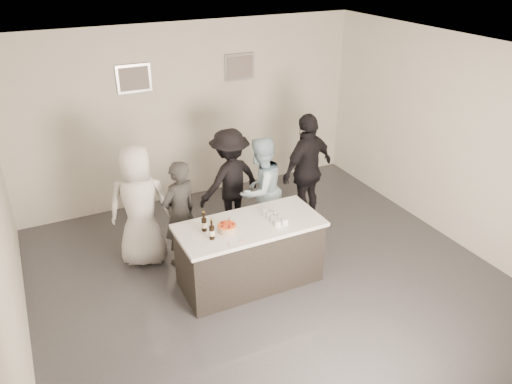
% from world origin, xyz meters
% --- Properties ---
extents(floor, '(6.00, 6.00, 0.00)m').
position_xyz_m(floor, '(0.00, 0.00, 0.00)').
color(floor, '#3D3D42').
rests_on(floor, ground).
extents(ceiling, '(6.00, 6.00, 0.00)m').
position_xyz_m(ceiling, '(0.00, 0.00, 3.00)').
color(ceiling, white).
extents(wall_back, '(6.00, 0.04, 3.00)m').
position_xyz_m(wall_back, '(0.00, 3.00, 1.50)').
color(wall_back, silver).
rests_on(wall_back, ground).
extents(wall_front, '(6.00, 0.04, 3.00)m').
position_xyz_m(wall_front, '(0.00, -3.00, 1.50)').
color(wall_front, silver).
rests_on(wall_front, ground).
extents(wall_left, '(0.04, 6.00, 3.00)m').
position_xyz_m(wall_left, '(-3.00, 0.00, 1.50)').
color(wall_left, silver).
rests_on(wall_left, ground).
extents(wall_right, '(0.04, 6.00, 3.00)m').
position_xyz_m(wall_right, '(3.00, 0.00, 1.50)').
color(wall_right, silver).
rests_on(wall_right, ground).
extents(picture_left, '(0.54, 0.04, 0.44)m').
position_xyz_m(picture_left, '(-0.90, 2.97, 2.20)').
color(picture_left, '#B2B2B7').
rests_on(picture_left, wall_back).
extents(picture_right, '(0.54, 0.04, 0.44)m').
position_xyz_m(picture_right, '(0.90, 2.97, 2.20)').
color(picture_right, '#B2B2B7').
rests_on(picture_right, wall_back).
extents(bar_counter, '(1.86, 0.86, 0.90)m').
position_xyz_m(bar_counter, '(-0.25, 0.18, 0.45)').
color(bar_counter, white).
rests_on(bar_counter, ground).
extents(cake, '(0.23, 0.23, 0.08)m').
position_xyz_m(cake, '(-0.58, 0.14, 0.94)').
color(cake, '#FE5C1A').
rests_on(cake, bar_counter).
extents(beer_bottle_a, '(0.07, 0.07, 0.26)m').
position_xyz_m(beer_bottle_a, '(-0.82, 0.27, 1.03)').
color(beer_bottle_a, black).
rests_on(beer_bottle_a, bar_counter).
extents(beer_bottle_b, '(0.07, 0.07, 0.26)m').
position_xyz_m(beer_bottle_b, '(-0.81, 0.06, 1.03)').
color(beer_bottle_b, black).
rests_on(beer_bottle_b, bar_counter).
extents(tumbler_cluster, '(0.19, 0.40, 0.08)m').
position_xyz_m(tumbler_cluster, '(0.09, 0.13, 0.94)').
color(tumbler_cluster, gold).
rests_on(tumbler_cluster, bar_counter).
extents(candles, '(0.24, 0.08, 0.01)m').
position_xyz_m(candles, '(-0.57, -0.15, 0.90)').
color(candles, pink).
rests_on(candles, bar_counter).
extents(person_main_black, '(0.66, 0.56, 1.55)m').
position_xyz_m(person_main_black, '(-0.90, 1.03, 0.78)').
color(person_main_black, '#282828').
rests_on(person_main_black, ground).
extents(person_main_blue, '(0.98, 0.89, 1.63)m').
position_xyz_m(person_main_blue, '(0.38, 1.12, 0.82)').
color(person_main_blue, '#AED1E3').
rests_on(person_main_blue, ground).
extents(person_guest_left, '(1.00, 0.83, 1.76)m').
position_xyz_m(person_guest_left, '(-1.37, 1.29, 0.88)').
color(person_guest_left, silver).
rests_on(person_guest_left, ground).
extents(person_guest_right, '(1.15, 0.76, 1.82)m').
position_xyz_m(person_guest_right, '(1.27, 1.27, 0.91)').
color(person_guest_right, black).
rests_on(person_guest_right, ground).
extents(person_guest_back, '(1.18, 0.85, 1.65)m').
position_xyz_m(person_guest_back, '(0.10, 1.61, 0.82)').
color(person_guest_back, black).
rests_on(person_guest_back, ground).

